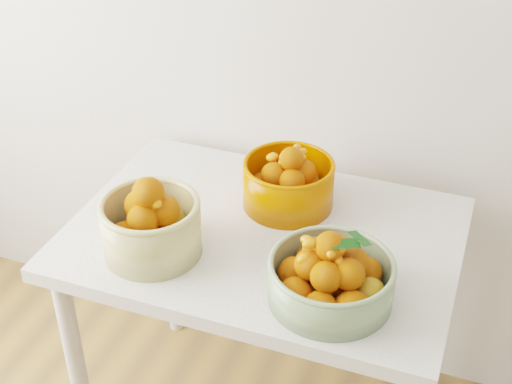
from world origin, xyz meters
TOP-DOWN VIEW (x-y plane):
  - table at (-0.29, 1.60)m, footprint 1.00×0.70m
  - bowl_cream at (-0.52, 1.43)m, footprint 0.33×0.33m
  - bowl_green at (-0.07, 1.41)m, footprint 0.37×0.37m
  - bowl_orange at (-0.28, 1.74)m, footprint 0.25×0.25m

SIDE VIEW (x-z plane):
  - table at x=-0.29m, z-range 0.28..1.03m
  - bowl_green at x=-0.07m, z-range 0.72..0.91m
  - bowl_orange at x=-0.28m, z-range 0.73..0.91m
  - bowl_cream at x=-0.52m, z-range 0.72..0.94m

